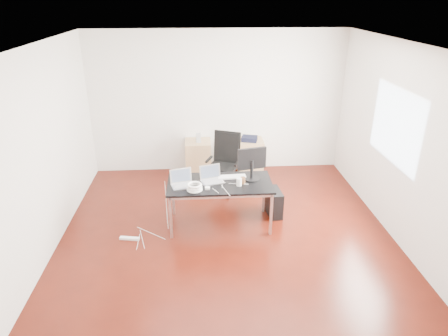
{
  "coord_description": "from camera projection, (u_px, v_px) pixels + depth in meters",
  "views": [
    {
      "loc": [
        -0.38,
        -5.21,
        3.4
      ],
      "look_at": [
        0.0,
        0.55,
        0.85
      ],
      "focal_mm": 32.0,
      "sensor_mm": 36.0,
      "label": 1
    }
  ],
  "objects": [
    {
      "name": "navy_garment",
      "position": [
        249.0,
        139.0,
        7.89
      ],
      "size": [
        0.35,
        0.31,
        0.09
      ],
      "primitive_type": "cube",
      "rotation": [
        0.0,
        0.0,
        -0.25
      ],
      "color": "black",
      "rests_on": "filing_cabinet_right"
    },
    {
      "name": "cable_coil",
      "position": [
        195.0,
        187.0,
        5.84
      ],
      "size": [
        0.24,
        0.24,
        0.11
      ],
      "rotation": [
        0.0,
        0.0,
        -0.39
      ],
      "color": "white",
      "rests_on": "desk"
    },
    {
      "name": "laptop_right",
      "position": [
        211.0,
        178.0,
        6.14
      ],
      "size": [
        0.39,
        0.34,
        0.23
      ],
      "rotation": [
        0.0,
        0.0,
        0.29
      ],
      "color": "silver",
      "rests_on": "desk"
    },
    {
      "name": "keyboard",
      "position": [
        232.0,
        177.0,
        6.27
      ],
      "size": [
        0.45,
        0.16,
        0.02
      ],
      "primitive_type": "cube",
      "rotation": [
        0.0,
        0.0,
        0.06
      ],
      "color": "white",
      "rests_on": "desk"
    },
    {
      "name": "laptop_left",
      "position": [
        182.0,
        182.0,
        6.0
      ],
      "size": [
        0.39,
        0.33,
        0.23
      ],
      "rotation": [
        0.0,
        0.0,
        0.27
      ],
      "color": "silver",
      "rests_on": "desk"
    },
    {
      "name": "wastebasket",
      "position": [
        229.0,
        170.0,
        7.99
      ],
      "size": [
        0.26,
        0.26,
        0.28
      ],
      "primitive_type": "cylinder",
      "rotation": [
        0.0,
        0.0,
        0.08
      ],
      "color": "black",
      "rests_on": "ground"
    },
    {
      "name": "cup_brown",
      "position": [
        243.0,
        180.0,
        6.06
      ],
      "size": [
        0.09,
        0.09,
        0.1
      ],
      "primitive_type": "cylinder",
      "rotation": [
        0.0,
        0.0,
        0.16
      ],
      "color": "brown",
      "rests_on": "desk"
    },
    {
      "name": "filing_cabinet_right",
      "position": [
        250.0,
        156.0,
        8.09
      ],
      "size": [
        0.5,
        0.5,
        0.7
      ],
      "primitive_type": "cube",
      "color": "#A78053",
      "rests_on": "ground"
    },
    {
      "name": "desk",
      "position": [
        220.0,
        186.0,
        6.12
      ],
      "size": [
        1.6,
        0.8,
        0.73
      ],
      "color": "black",
      "rests_on": "ground"
    },
    {
      "name": "office_chair",
      "position": [
        224.0,
        160.0,
        7.25
      ],
      "size": [
        0.62,
        0.64,
        1.08
      ],
      "rotation": [
        0.0,
        0.0,
        -0.38
      ],
      "color": "black",
      "rests_on": "ground"
    },
    {
      "name": "speaker",
      "position": [
        198.0,
        138.0,
        7.8
      ],
      "size": [
        0.1,
        0.09,
        0.18
      ],
      "primitive_type": "cube",
      "rotation": [
        0.0,
        0.0,
        0.09
      ],
      "color": "#9E9E9E",
      "rests_on": "filing_cabinet_left"
    },
    {
      "name": "pc_tower",
      "position": [
        274.0,
        202.0,
        6.59
      ],
      "size": [
        0.24,
        0.47,
        0.44
      ],
      "primitive_type": "cube",
      "rotation": [
        0.0,
        0.0,
        0.09
      ],
      "color": "black",
      "rests_on": "ground"
    },
    {
      "name": "room_shell",
      "position": [
        229.0,
        148.0,
        5.59
      ],
      "size": [
        5.0,
        5.0,
        5.0
      ],
      "color": "#370D06",
      "rests_on": "ground"
    },
    {
      "name": "filing_cabinet_left",
      "position": [
        198.0,
        158.0,
        8.02
      ],
      "size": [
        0.5,
        0.5,
        0.7
      ],
      "primitive_type": "cube",
      "color": "#A78053",
      "rests_on": "ground"
    },
    {
      "name": "cup_white",
      "position": [
        239.0,
        182.0,
        5.99
      ],
      "size": [
        0.09,
        0.09,
        0.12
      ],
      "primitive_type": "cylinder",
      "rotation": [
        0.0,
        0.0,
        -0.18
      ],
      "color": "white",
      "rests_on": "desk"
    },
    {
      "name": "monitor",
      "position": [
        252.0,
        162.0,
        6.12
      ],
      "size": [
        0.45,
        0.26,
        0.51
      ],
      "rotation": [
        0.0,
        0.0,
        0.23
      ],
      "color": "black",
      "rests_on": "desk"
    },
    {
      "name": "power_adapter",
      "position": [
        207.0,
        188.0,
        5.9
      ],
      "size": [
        0.07,
        0.07,
        0.03
      ],
      "primitive_type": "cube",
      "rotation": [
        0.0,
        0.0,
        -0.07
      ],
      "color": "white",
      "rests_on": "desk"
    },
    {
      "name": "power_strip",
      "position": [
        130.0,
        238.0,
        5.98
      ],
      "size": [
        0.31,
        0.11,
        0.04
      ],
      "primitive_type": "cube",
      "rotation": [
        0.0,
        0.0,
        -0.18
      ],
      "color": "white",
      "rests_on": "ground"
    }
  ]
}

